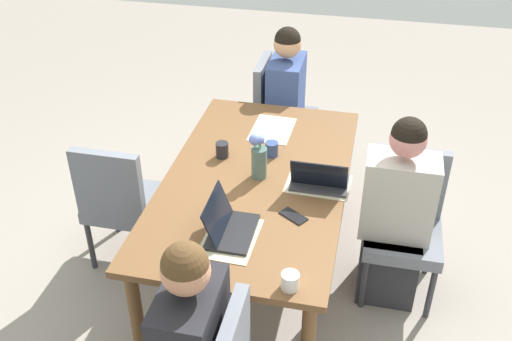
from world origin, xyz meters
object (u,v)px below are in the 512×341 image
Objects in this scene: laptop_near_left_far at (319,180)px; coffee_mug_centre_left at (222,150)px; person_head_right_left_mid at (285,112)px; person_near_left_far at (395,221)px; chair_near_left_far at (405,218)px; phone_black at (293,216)px; coffee_mug_near_right at (272,149)px; chair_head_right_left_mid at (277,110)px; chair_far_right_near at (120,199)px; flower_vase at (259,156)px; coffee_mug_near_left at (290,281)px; dining_table at (256,188)px; laptop_head_left_left_near at (228,226)px.

laptop_near_left_far is 0.64m from coffee_mug_centre_left.
person_head_right_left_mid is 1.00× the size of person_near_left_far.
chair_near_left_far is 6.00× the size of phone_black.
person_head_right_left_mid is at bearing -11.72° from coffee_mug_centre_left.
coffee_mug_near_right is 0.62m from phone_black.
chair_head_right_left_mid is at bearing 40.29° from chair_near_left_far.
coffee_mug_near_right is (-0.95, -0.08, 0.25)m from person_head_right_left_mid.
person_head_right_left_mid is at bearing -128.76° from chair_head_right_left_mid.
chair_far_right_near reaches higher than phone_black.
flower_vase is 1.90× the size of phone_black.
coffee_mug_near_right is at bearing 50.67° from laptop_near_left_far.
chair_head_right_left_mid is at bearing 36.79° from person_near_left_far.
coffee_mug_near_left is 1.17m from coffee_mug_centre_left.
person_head_right_left_mid reaches higher than chair_head_right_left_mid.
chair_near_left_far is (0.11, -0.87, -0.15)m from dining_table.
person_near_left_far reaches higher than coffee_mug_centre_left.
chair_far_right_near is 2.81× the size of laptop_head_left_left_near.
laptop_head_left_left_near is at bearing 124.47° from chair_near_left_far.
chair_far_right_near is at bearing 57.56° from coffee_mug_near_left.
coffee_mug_near_right is at bearing -171.44° from chair_head_right_left_mid.
coffee_mug_near_right is 0.94× the size of coffee_mug_centre_left.
chair_near_left_far is 0.94m from flower_vase.
flower_vase reaches higher than dining_table.
laptop_head_left_left_near is 2.13× the size of phone_black.
chair_near_left_far reaches higher than coffee_mug_near_right.
flower_vase is at bearing 85.74° from laptop_near_left_far.
laptop_near_left_far is at bearing -129.33° from coffee_mug_near_right.
dining_table is at bearing 146.34° from flower_vase.
chair_head_right_left_mid reaches higher than dining_table.
chair_near_left_far is at bearing -100.38° from coffee_mug_near_right.
laptop_near_left_far is 2.13× the size of phone_black.
chair_head_right_left_mid is 3.16× the size of flower_vase.
laptop_near_left_far reaches higher than coffee_mug_near_right.
person_head_right_left_mid is 2.08m from coffee_mug_near_left.
laptop_near_left_far is (-0.11, 0.51, 0.27)m from chair_near_left_far.
chair_near_left_far is at bearing -77.22° from laptop_near_left_far.
laptop_near_left_far reaches higher than coffee_mug_centre_left.
dining_table is 6.44× the size of flower_vase.
coffee_mug_centre_left is at bearing 58.15° from flower_vase.
flower_vase is 0.54m from laptop_head_left_left_near.
chair_head_right_left_mid is 1.53m from chair_far_right_near.
dining_table is at bearing -125.61° from coffee_mug_centre_left.
flower_vase reaches higher than coffee_mug_near_left.
laptop_head_left_left_near is (-0.62, 0.90, 0.27)m from chair_near_left_far.
dining_table is 0.86m from chair_far_right_near.
chair_far_right_near is (-0.18, 1.71, 0.00)m from chair_near_left_far.
phone_black is at bearing -139.06° from dining_table.
chair_far_right_near reaches higher than coffee_mug_near_right.
laptop_near_left_far is at bearing 102.78° from chair_near_left_far.
chair_near_left_far is 0.77m from phone_black.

